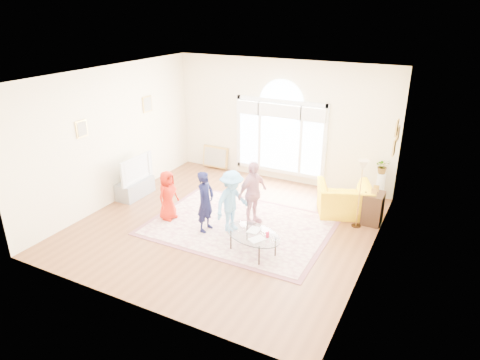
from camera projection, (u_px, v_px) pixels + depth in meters
The scene contains 17 objects.
ground at pixel (226, 225), 9.29m from camera, with size 6.00×6.00×0.00m, color brown.
room_shell at pixel (279, 125), 11.02m from camera, with size 6.00×6.00×6.00m.
area_rug at pixel (240, 226), 9.24m from camera, with size 3.60×2.60×0.02m, color beige.
rug_border at pixel (240, 226), 9.24m from camera, with size 3.80×2.80×0.01m, color brown.
tv_console at pixel (135, 188), 10.63m from camera, with size 0.45×1.00×0.42m, color gray.
television at pixel (134, 168), 10.42m from camera, with size 0.17×1.10×0.63m.
coffee_table at pixel (253, 235), 8.10m from camera, with size 1.40×1.13×0.54m.
armchair at pixel (344, 200), 9.62m from camera, with size 1.14×1.00×0.74m, color yellow.
side_cabinet at pixel (373, 208), 9.27m from camera, with size 0.40×0.50×0.70m, color black.
floor_lamp at pixel (362, 171), 8.76m from camera, with size 0.28×0.28×1.51m.
plant_pedestal at pixel (380, 187), 10.34m from camera, with size 0.20×0.20×0.70m, color white.
potted_plant at pixel (383, 166), 10.14m from camera, with size 0.34×0.29×0.37m, color #33722D.
leaning_picture at pixel (216, 168), 12.51m from camera, with size 0.80×0.05×0.62m, color tan.
child_red at pixel (168, 195), 9.33m from camera, with size 0.55×0.36×1.12m, color #B91C0C.
child_navy at pixel (206, 202), 8.82m from camera, with size 0.48×0.31×1.31m, color black.
child_pink at pixel (253, 193), 9.09m from camera, with size 0.82×0.34×1.40m, color #D18F9B.
child_blue at pixel (232, 202), 8.77m from camera, with size 0.87×0.50×1.35m, color #68ADE1.
Camera 1 is at (4.04, -7.16, 4.45)m, focal length 32.00 mm.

